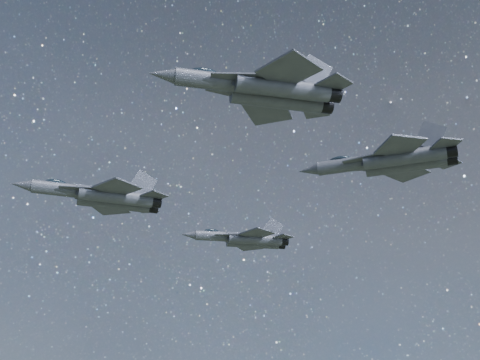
{
  "coord_description": "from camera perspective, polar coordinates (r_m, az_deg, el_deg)",
  "views": [
    {
      "loc": [
        7.91,
        -65.2,
        132.06
      ],
      "look_at": [
        3.22,
        -3.32,
        158.88
      ],
      "focal_mm": 42.0,
      "sensor_mm": 36.0,
      "label": 1
    }
  ],
  "objects": [
    {
      "name": "jet_lead",
      "position": [
        71.42,
        -13.75,
        -1.61
      ],
      "size": [
        18.46,
        12.15,
        4.73
      ],
      "rotation": [
        0.0,
        0.0,
        0.41
      ],
      "color": "#393C47"
    },
    {
      "name": "jet_left",
      "position": [
        82.86,
        0.54,
        -6.02
      ],
      "size": [
        16.52,
        11.24,
        4.15
      ],
      "rotation": [
        0.0,
        0.0,
        0.25
      ],
      "color": "#393C47"
    },
    {
      "name": "jet_right",
      "position": [
        53.44,
        2.5,
        9.16
      ],
      "size": [
        18.86,
        12.71,
        4.76
      ],
      "rotation": [
        0.0,
        0.0,
        0.29
      ],
      "color": "#393C47"
    },
    {
      "name": "jet_slot",
      "position": [
        68.84,
        15.1,
        1.91
      ],
      "size": [
        19.6,
        13.29,
        4.93
      ],
      "rotation": [
        0.0,
        0.0,
        -0.26
      ],
      "color": "#393C47"
    }
  ]
}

